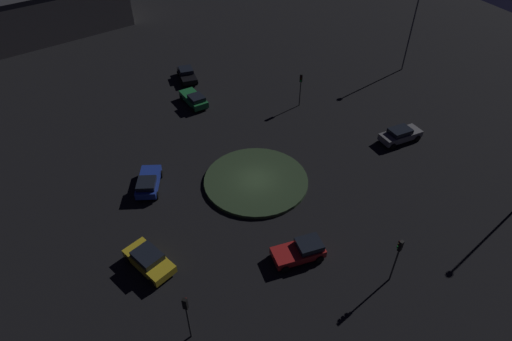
# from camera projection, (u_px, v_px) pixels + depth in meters

# --- Properties ---
(ground_plane) EXTENTS (117.52, 117.52, 0.00)m
(ground_plane) POSITION_uv_depth(u_px,v_px,m) (256.00, 182.00, 38.85)
(ground_plane) COLOR black
(roundabout_island) EXTENTS (9.69, 9.69, 0.32)m
(roundabout_island) POSITION_uv_depth(u_px,v_px,m) (256.00, 180.00, 38.75)
(roundabout_island) COLOR #2D4228
(roundabout_island) RESTS_ON ground_plane
(car_yellow) EXTENTS (3.56, 4.60, 1.44)m
(car_yellow) POSITION_uv_depth(u_px,v_px,m) (149.00, 260.00, 30.95)
(car_yellow) COLOR gold
(car_yellow) RESTS_ON ground_plane
(car_black) EXTENTS (2.26, 4.43, 1.36)m
(car_black) POSITION_uv_depth(u_px,v_px,m) (187.00, 74.00, 54.05)
(car_black) COLOR black
(car_black) RESTS_ON ground_plane
(car_grey) EXTENTS (4.66, 2.29, 1.52)m
(car_grey) POSITION_uv_depth(u_px,v_px,m) (400.00, 134.00, 43.39)
(car_grey) COLOR slate
(car_grey) RESTS_ON ground_plane
(car_blue) EXTENTS (3.07, 4.45, 1.41)m
(car_blue) POSITION_uv_depth(u_px,v_px,m) (148.00, 182.00, 37.68)
(car_blue) COLOR #1E38A5
(car_blue) RESTS_ON ground_plane
(car_red) EXTENTS (4.01, 2.18, 1.45)m
(car_red) POSITION_uv_depth(u_px,v_px,m) (301.00, 251.00, 31.63)
(car_red) COLOR red
(car_red) RESTS_ON ground_plane
(car_green) EXTENTS (2.70, 4.67, 1.47)m
(car_green) POSITION_uv_depth(u_px,v_px,m) (194.00, 99.00, 49.09)
(car_green) COLOR #1E7238
(car_green) RESTS_ON ground_plane
(traffic_light_north) EXTENTS (0.36, 0.39, 4.23)m
(traffic_light_north) POSITION_uv_depth(u_px,v_px,m) (398.00, 253.00, 28.61)
(traffic_light_north) COLOR #2D2D2D
(traffic_light_north) RESTS_ON ground_plane
(traffic_light_northeast) EXTENTS (0.37, 0.39, 4.20)m
(traffic_light_northeast) POSITION_uv_depth(u_px,v_px,m) (187.00, 311.00, 25.24)
(traffic_light_northeast) COLOR #2D2D2D
(traffic_light_northeast) RESTS_ON ground_plane
(traffic_light_southwest) EXTENTS (0.38, 0.39, 4.01)m
(traffic_light_southwest) POSITION_uv_depth(u_px,v_px,m) (301.00, 84.00, 47.56)
(traffic_light_southwest) COLOR #2D2D2D
(traffic_light_southwest) RESTS_ON ground_plane
(streetlamp_southwest) EXTENTS (0.59, 0.59, 9.93)m
(streetlamp_southwest) POSITION_uv_depth(u_px,v_px,m) (414.00, 20.00, 52.40)
(streetlamp_southwest) COLOR #4C4C51
(streetlamp_southwest) RESTS_ON ground_plane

